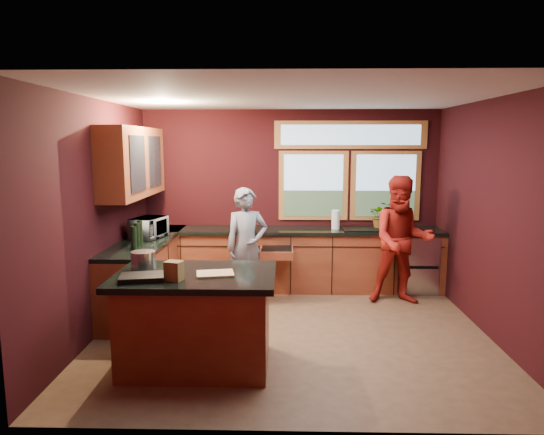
{
  "coord_description": "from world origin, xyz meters",
  "views": [
    {
      "loc": [
        -0.1,
        -5.44,
        2.19
      ],
      "look_at": [
        -0.25,
        0.4,
        1.3
      ],
      "focal_mm": 32.0,
      "sensor_mm": 36.0,
      "label": 1
    }
  ],
  "objects_px": {
    "person_red": "(402,240)",
    "stock_pot": "(143,260)",
    "person_grey": "(247,247)",
    "cutting_board": "(215,274)",
    "island": "(197,319)"
  },
  "relations": [
    {
      "from": "person_red",
      "to": "stock_pot",
      "type": "distance_m",
      "value": 3.54
    },
    {
      "from": "island",
      "to": "stock_pot",
      "type": "xyz_separation_m",
      "value": [
        -0.55,
        0.15,
        0.56
      ]
    },
    {
      "from": "person_red",
      "to": "stock_pot",
      "type": "xyz_separation_m",
      "value": [
        -3.03,
        -1.84,
        0.15
      ]
    },
    {
      "from": "island",
      "to": "cutting_board",
      "type": "bearing_deg",
      "value": -14.04
    },
    {
      "from": "island",
      "to": "stock_pot",
      "type": "height_order",
      "value": "stock_pot"
    },
    {
      "from": "island",
      "to": "person_red",
      "type": "xyz_separation_m",
      "value": [
        2.48,
        1.99,
        0.4
      ]
    },
    {
      "from": "cutting_board",
      "to": "stock_pot",
      "type": "bearing_deg",
      "value": 165.07
    },
    {
      "from": "island",
      "to": "cutting_board",
      "type": "height_order",
      "value": "cutting_board"
    },
    {
      "from": "island",
      "to": "person_grey",
      "type": "height_order",
      "value": "person_grey"
    },
    {
      "from": "person_grey",
      "to": "stock_pot",
      "type": "distance_m",
      "value": 1.96
    },
    {
      "from": "island",
      "to": "person_red",
      "type": "relative_size",
      "value": 0.88
    },
    {
      "from": "cutting_board",
      "to": "stock_pot",
      "type": "relative_size",
      "value": 1.46
    },
    {
      "from": "cutting_board",
      "to": "stock_pot",
      "type": "height_order",
      "value": "stock_pot"
    },
    {
      "from": "person_grey",
      "to": "cutting_board",
      "type": "bearing_deg",
      "value": -114.47
    },
    {
      "from": "island",
      "to": "cutting_board",
      "type": "distance_m",
      "value": 0.52
    }
  ]
}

